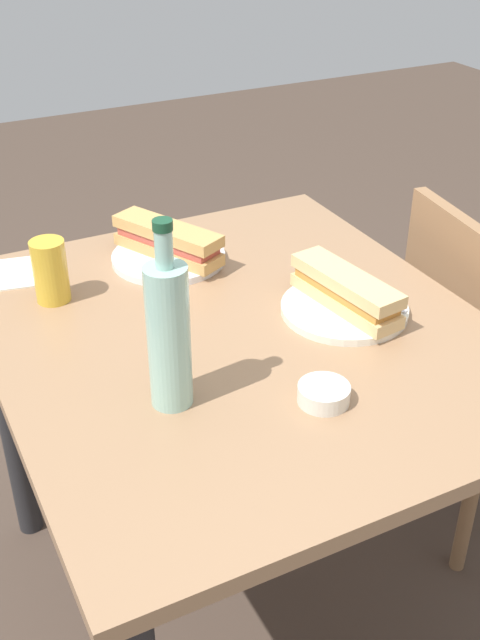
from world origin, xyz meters
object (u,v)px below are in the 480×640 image
(plate_near, at_px, (344,309))
(baguette_sandwich_far, at_px, (168,240))
(beer_glass, at_px, (50,271))
(plate_far, at_px, (169,257))
(dining_table, at_px, (240,381))
(chair_far, at_px, (480,356))
(knife_far, at_px, (182,242))
(water_bottle, at_px, (169,333))
(knife_near, at_px, (361,294))
(baguette_sandwich_near, at_px, (346,290))
(olive_bowl, at_px, (324,394))

(plate_near, distance_m, baguette_sandwich_far, 0.42)
(beer_glass, bearing_deg, plate_far, 101.71)
(dining_table, relative_size, beer_glass, 8.05)
(chair_far, relative_size, knife_far, 4.95)
(dining_table, bearing_deg, water_bottle, -53.33)
(knife_near, height_order, beer_glass, beer_glass)
(chair_far, distance_m, beer_glass, 1.01)
(baguette_sandwich_near, relative_size, beer_glass, 2.04)
(chair_far, bearing_deg, baguette_sandwich_far, -115.36)
(baguette_sandwich_far, height_order, beer_glass, beer_glass)
(baguette_sandwich_near, distance_m, knife_far, 0.43)
(dining_table, height_order, olive_bowl, olive_bowl)
(dining_table, height_order, water_bottle, water_bottle)
(dining_table, distance_m, baguette_sandwich_far, 0.36)
(knife_near, distance_m, knife_far, 0.44)
(plate_far, height_order, baguette_sandwich_far, baguette_sandwich_far)
(knife_near, height_order, water_bottle, water_bottle)
(chair_far, bearing_deg, water_bottle, -79.36)
(beer_glass, bearing_deg, baguette_sandwich_far, 101.71)
(beer_glass, bearing_deg, knife_near, 62.21)
(plate_near, height_order, olive_bowl, olive_bowl)
(plate_far, bearing_deg, dining_table, 2.08)
(chair_far, relative_size, plate_far, 3.49)
(knife_near, bearing_deg, plate_near, -70.27)
(chair_far, xyz_separation_m, water_bottle, (0.16, -0.84, 0.39))
(knife_far, bearing_deg, baguette_sandwich_far, -52.46)
(dining_table, relative_size, plate_near, 4.16)
(plate_near, distance_m, beer_glass, 0.58)
(baguette_sandwich_near, bearing_deg, beer_glass, -121.76)
(chair_far, height_order, plate_far, chair_far)
(plate_near, xyz_separation_m, beer_glass, (-0.30, -0.49, 0.06))
(water_bottle, bearing_deg, baguette_sandwich_near, 105.34)
(baguette_sandwich_near, relative_size, knife_far, 1.50)
(plate_near, relative_size, knife_near, 1.44)
(knife_near, distance_m, olive_bowl, 0.34)
(baguette_sandwich_near, height_order, knife_far, baguette_sandwich_near)
(plate_far, xyz_separation_m, baguette_sandwich_far, (0.00, 0.00, 0.04))
(plate_far, xyz_separation_m, beer_glass, (0.06, -0.27, 0.06))
(dining_table, relative_size, olive_bowl, 11.96)
(olive_bowl, bearing_deg, baguette_sandwich_far, -176.70)
(knife_far, height_order, beer_glass, beer_glass)
(water_bottle, bearing_deg, plate_near, 105.34)
(chair_far, bearing_deg, knife_far, -119.57)
(dining_table, bearing_deg, olive_bowl, 4.81)
(dining_table, xyz_separation_m, chair_far, (-0.01, 0.64, -0.14))
(plate_far, bearing_deg, plate_near, 31.54)
(baguette_sandwich_near, distance_m, baguette_sandwich_far, 0.42)
(plate_far, height_order, knife_far, knife_far)
(knife_far, height_order, olive_bowl, olive_bowl)
(baguette_sandwich_near, height_order, baguette_sandwich_far, same)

